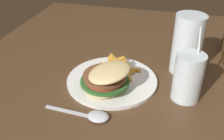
{
  "coord_description": "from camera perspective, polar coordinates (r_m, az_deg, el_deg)",
  "views": [
    {
      "loc": [
        0.57,
        -0.03,
        1.15
      ],
      "look_at": [
        -0.06,
        -0.19,
        0.75
      ],
      "focal_mm": 42.0,
      "sensor_mm": 36.0,
      "label": 1
    }
  ],
  "objects": [
    {
      "name": "juice_glass",
      "position": [
        0.72,
        16.15,
        -1.82
      ],
      "size": [
        0.08,
        0.08,
        0.2
      ],
      "color": "silver",
      "rests_on": "dining_table"
    },
    {
      "name": "beer_glass",
      "position": [
        0.83,
        16.04,
        5.27
      ],
      "size": [
        0.09,
        0.09,
        0.19
      ],
      "color": "silver",
      "rests_on": "dining_table"
    },
    {
      "name": "meal_plate_near",
      "position": [
        0.75,
        -0.59,
        -1.74
      ],
      "size": [
        0.27,
        0.27,
        0.09
      ],
      "color": "white",
      "rests_on": "dining_table"
    },
    {
      "name": "dining_table",
      "position": [
        0.79,
        12.77,
        -12.51
      ],
      "size": [
        1.46,
        1.39,
        0.71
      ],
      "color": "#4C331E",
      "rests_on": "ground_plane"
    },
    {
      "name": "spoon",
      "position": [
        0.66,
        -3.69,
        -9.97
      ],
      "size": [
        0.05,
        0.18,
        0.02
      ],
      "rotation": [
        0.0,
        0.0,
        1.5
      ],
      "color": "silver",
      "rests_on": "dining_table"
    }
  ]
}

